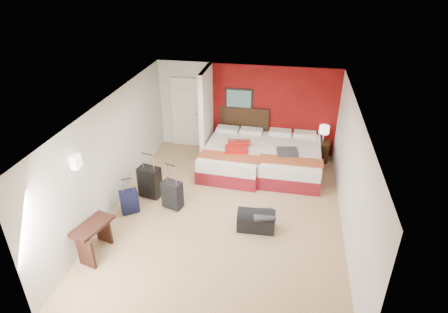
% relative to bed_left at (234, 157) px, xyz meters
% --- Properties ---
extents(ground, '(6.50, 6.50, 0.00)m').
position_rel_bed_left_xyz_m(ground, '(0.14, -2.08, -0.33)').
color(ground, '#D4B282').
rests_on(ground, ground).
extents(room_walls, '(5.02, 6.52, 2.50)m').
position_rel_bed_left_xyz_m(room_walls, '(-1.27, -0.66, 0.93)').
color(room_walls, silver).
rests_on(room_walls, ground).
extents(red_accent_panel, '(3.50, 0.04, 2.50)m').
position_rel_bed_left_xyz_m(red_accent_panel, '(0.89, 1.15, 0.92)').
color(red_accent_panel, maroon).
rests_on(red_accent_panel, ground).
extents(partition_wall, '(0.12, 1.20, 2.50)m').
position_rel_bed_left_xyz_m(partition_wall, '(-0.86, 0.53, 0.92)').
color(partition_wall, silver).
rests_on(partition_wall, ground).
extents(entry_door, '(0.82, 0.06, 2.05)m').
position_rel_bed_left_xyz_m(entry_door, '(-1.61, 1.12, 0.70)').
color(entry_door, silver).
rests_on(entry_door, ground).
extents(bed_left, '(1.65, 2.26, 0.65)m').
position_rel_bed_left_xyz_m(bed_left, '(0.00, 0.00, 0.00)').
color(bed_left, white).
rests_on(bed_left, ground).
extents(bed_right, '(1.55, 2.19, 0.65)m').
position_rel_bed_left_xyz_m(bed_right, '(1.47, 0.07, -0.00)').
color(bed_right, silver).
rests_on(bed_right, ground).
extents(red_suitcase_open, '(0.71, 0.89, 0.10)m').
position_rel_bed_left_xyz_m(red_suitcase_open, '(0.10, -0.10, 0.38)').
color(red_suitcase_open, red).
rests_on(red_suitcase_open, bed_left).
extents(jacket_bundle, '(0.55, 0.47, 0.12)m').
position_rel_bed_left_xyz_m(jacket_bundle, '(1.37, -0.23, 0.38)').
color(jacket_bundle, '#3B3A40').
rests_on(jacket_bundle, bed_right).
extents(nightstand, '(0.44, 0.44, 0.55)m').
position_rel_bed_left_xyz_m(nightstand, '(2.30, 0.84, -0.05)').
color(nightstand, black).
rests_on(nightstand, ground).
extents(table_lamp, '(0.35, 0.35, 0.48)m').
position_rel_bed_left_xyz_m(table_lamp, '(2.30, 0.84, 0.47)').
color(table_lamp, silver).
rests_on(table_lamp, nightstand).
extents(suitcase_black, '(0.55, 0.41, 0.74)m').
position_rel_bed_left_xyz_m(suitcase_black, '(-1.72, -1.72, 0.04)').
color(suitcase_black, black).
rests_on(suitcase_black, ground).
extents(suitcase_charcoal, '(0.49, 0.39, 0.63)m').
position_rel_bed_left_xyz_m(suitcase_charcoal, '(-1.08, -2.05, -0.01)').
color(suitcase_charcoal, black).
rests_on(suitcase_charcoal, ground).
extents(suitcase_navy, '(0.44, 0.41, 0.52)m').
position_rel_bed_left_xyz_m(suitcase_navy, '(-1.95, -2.40, -0.06)').
color(suitcase_navy, black).
rests_on(suitcase_navy, ground).
extents(duffel_bag, '(0.78, 0.43, 0.39)m').
position_rel_bed_left_xyz_m(duffel_bag, '(0.85, -2.46, -0.13)').
color(duffel_bag, black).
rests_on(duffel_bag, ground).
extents(jacket_draped, '(0.52, 0.48, 0.06)m').
position_rel_bed_left_xyz_m(jacket_draped, '(1.00, -2.51, 0.10)').
color(jacket_draped, '#333338').
rests_on(jacket_draped, duffel_bag).
extents(desk, '(0.61, 0.90, 0.69)m').
position_rel_bed_left_xyz_m(desk, '(-2.07, -3.75, 0.02)').
color(desk, black).
rests_on(desk, ground).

